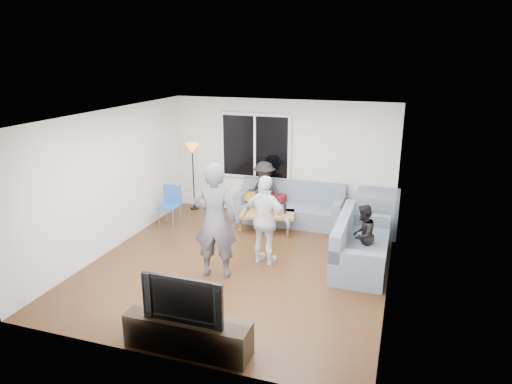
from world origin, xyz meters
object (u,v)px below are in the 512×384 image
(player_left, at_px, (215,220))
(spectator_back, at_px, (264,191))
(sofa_right_section, at_px, (362,242))
(floor_lamp, at_px, (193,177))
(television, at_px, (186,297))
(side_chair, at_px, (169,207))
(spectator_right, at_px, (363,235))
(sofa_back_section, at_px, (290,204))
(player_right, at_px, (266,220))
(coffee_table, at_px, (267,222))
(tv_console, at_px, (188,334))

(player_left, bearing_deg, spectator_back, -99.26)
(player_left, bearing_deg, sofa_right_section, -162.82)
(floor_lamp, relative_size, television, 1.50)
(side_chair, relative_size, spectator_right, 0.79)
(sofa_back_section, height_order, player_right, player_right)
(coffee_table, relative_size, player_left, 0.57)
(floor_lamp, distance_m, spectator_right, 4.46)
(floor_lamp, height_order, player_right, player_right)
(spectator_back, height_order, tv_console, spectator_back)
(television, bearing_deg, spectator_right, 60.36)
(sofa_right_section, height_order, tv_console, sofa_right_section)
(spectator_right, height_order, spectator_back, spectator_back)
(tv_console, bearing_deg, coffee_table, 93.14)
(coffee_table, relative_size, tv_console, 0.69)
(side_chair, distance_m, tv_console, 4.41)
(sofa_back_section, xyz_separation_m, player_right, (0.10, -2.09, 0.36))
(spectator_right, bearing_deg, player_right, -57.82)
(sofa_right_section, bearing_deg, television, 150.31)
(player_right, bearing_deg, sofa_back_section, -75.15)
(side_chair, relative_size, player_right, 0.55)
(sofa_back_section, bearing_deg, player_left, -100.99)
(player_right, bearing_deg, tv_console, 98.41)
(spectator_right, relative_size, spectator_back, 0.83)
(sofa_back_section, distance_m, sofa_right_section, 2.36)
(side_chair, bearing_deg, sofa_back_section, 20.13)
(coffee_table, bearing_deg, player_right, -74.38)
(player_left, distance_m, spectator_right, 2.57)
(side_chair, xyz_separation_m, tv_console, (2.28, -3.76, -0.21))
(sofa_back_section, distance_m, floor_lamp, 2.40)
(spectator_back, bearing_deg, coffee_table, -48.24)
(coffee_table, xyz_separation_m, television, (0.23, -4.14, 0.54))
(floor_lamp, xyz_separation_m, player_left, (1.82, -2.99, 0.19))
(spectator_right, relative_size, tv_console, 0.68)
(sofa_right_section, height_order, side_chair, side_chair)
(spectator_back, height_order, television, spectator_back)
(sofa_back_section, distance_m, tv_console, 4.78)
(sofa_right_section, xyz_separation_m, player_left, (-2.25, -1.16, 0.54))
(floor_lamp, relative_size, tv_console, 0.97)
(floor_lamp, distance_m, player_right, 3.35)
(player_right, distance_m, tv_console, 2.75)
(side_chair, xyz_separation_m, spectator_right, (4.07, -0.62, 0.11))
(player_left, height_order, spectator_right, player_left)
(sofa_right_section, relative_size, television, 1.92)
(sofa_back_section, xyz_separation_m, tv_console, (-0.08, -4.77, -0.20))
(side_chair, xyz_separation_m, player_left, (1.82, -1.79, 0.54))
(player_right, distance_m, spectator_right, 1.69)
(player_left, xyz_separation_m, tv_console, (0.46, -1.97, -0.75))
(floor_lamp, bearing_deg, spectator_back, -5.10)
(player_right, xyz_separation_m, spectator_right, (1.61, 0.46, -0.25))
(side_chair, height_order, floor_lamp, floor_lamp)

